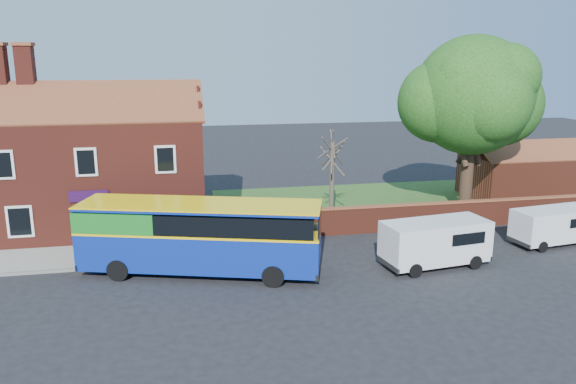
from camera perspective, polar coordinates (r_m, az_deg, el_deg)
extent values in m
plane|color=black|center=(24.61, -4.98, -10.17)|extent=(120.00, 120.00, 0.00)
cube|color=gray|center=(30.21, -19.60, -6.21)|extent=(18.00, 3.50, 0.12)
cube|color=slate|center=(28.59, -20.10, -7.37)|extent=(18.00, 0.15, 0.14)
cube|color=#426B28|center=(39.80, 11.83, -1.03)|extent=(26.00, 12.00, 0.04)
cube|color=maroon|center=(34.88, -18.71, 1.92)|extent=(12.00, 8.00, 6.50)
cube|color=brown|center=(32.35, -19.73, 8.59)|extent=(12.30, 4.08, 2.16)
cube|color=brown|center=(36.30, -18.83, 9.13)|extent=(12.30, 4.08, 2.16)
cube|color=maroon|center=(34.88, -25.14, 11.56)|extent=(0.90, 0.90, 2.20)
cube|color=black|center=(30.72, -19.83, 2.88)|extent=(1.10, 0.06, 1.50)
cube|color=#4C0F19|center=(31.50, -19.32, -3.39)|extent=(0.95, 0.04, 2.10)
cube|color=silver|center=(31.50, -19.33, -3.29)|extent=(1.20, 0.06, 2.30)
cube|color=#290C36|center=(31.05, -19.57, -0.39)|extent=(2.00, 0.06, 0.60)
cube|color=maroon|center=(34.37, 15.73, -2.33)|extent=(22.00, 0.30, 1.50)
cube|color=brown|center=(34.16, 15.82, -1.04)|extent=(22.00, 0.38, 0.10)
cube|color=maroon|center=(43.73, 22.87, 1.48)|extent=(8.00, 5.00, 3.00)
cube|color=brown|center=(42.36, 24.06, 3.84)|extent=(8.20, 2.56, 1.24)
cube|color=brown|center=(44.40, 22.23, 4.41)|extent=(8.20, 2.56, 1.24)
cube|color=navy|center=(26.51, -8.81, -5.56)|extent=(11.38, 5.84, 1.76)
cube|color=yellow|center=(26.24, -8.88, -3.75)|extent=(11.40, 5.87, 0.10)
cube|color=black|center=(26.09, -8.92, -2.64)|extent=(10.96, 5.73, 0.88)
cube|color=#1B7D24|center=(27.22, -16.38, -2.35)|extent=(4.41, 3.77, 0.94)
cube|color=navy|center=(25.93, -8.97, -1.38)|extent=(11.38, 5.84, 0.14)
cube|color=yellow|center=(25.91, -8.98, -1.21)|extent=(11.43, 5.89, 0.06)
cylinder|color=black|center=(26.72, -16.88, -7.61)|extent=(1.03, 0.56, 0.99)
cylinder|color=black|center=(28.98, -14.93, -5.79)|extent=(1.03, 0.56, 0.99)
cylinder|color=black|center=(24.94, -1.52, -8.54)|extent=(1.03, 0.56, 0.99)
cylinder|color=black|center=(27.35, -0.83, -6.49)|extent=(1.03, 0.56, 0.99)
cube|color=white|center=(27.93, 14.72, -4.83)|extent=(5.35, 2.73, 1.94)
cube|color=black|center=(29.14, 18.55, -3.69)|extent=(0.32, 1.73, 0.77)
cube|color=black|center=(29.62, 18.71, -5.82)|extent=(0.38, 2.04, 0.25)
cylinder|color=black|center=(26.64, 12.78, -7.78)|extent=(0.70, 0.31, 0.68)
cylinder|color=black|center=(28.18, 10.73, -6.47)|extent=(0.70, 0.31, 0.68)
cylinder|color=black|center=(28.42, 18.46, -6.78)|extent=(0.70, 0.31, 0.68)
cylinder|color=black|center=(29.87, 16.23, -5.62)|extent=(0.70, 0.31, 0.68)
cube|color=white|center=(33.36, 25.37, -2.99)|extent=(4.68, 2.39, 1.70)
cylinder|color=black|center=(32.05, 24.41, -5.08)|extent=(0.62, 0.30, 0.59)
cylinder|color=black|center=(33.21, 22.45, -4.25)|extent=(0.62, 0.30, 0.59)
cylinder|color=black|center=(35.13, 25.97, -3.66)|extent=(0.62, 0.30, 0.59)
cylinder|color=black|center=(37.19, 17.66, 1.23)|extent=(0.81, 0.81, 4.65)
sphere|color=#397C26|center=(36.48, 18.26, 9.31)|extent=(7.27, 7.27, 7.27)
sphere|color=#397C26|center=(37.94, 20.73, 8.34)|extent=(5.25, 5.25, 5.25)
sphere|color=#397C26|center=(36.16, 15.06, 8.85)|extent=(5.05, 5.05, 5.05)
cylinder|color=#4C4238|center=(34.00, 4.48, 0.96)|extent=(0.28, 0.28, 4.93)
cylinder|color=#4C4238|center=(33.65, 4.54, 3.88)|extent=(0.29, 2.40, 1.93)
cylinder|color=#4C4238|center=(33.68, 4.53, 3.58)|extent=(1.25, 1.77, 1.77)
cylinder|color=#4C4238|center=(33.63, 4.54, 4.17)|extent=(2.02, 0.92, 1.96)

